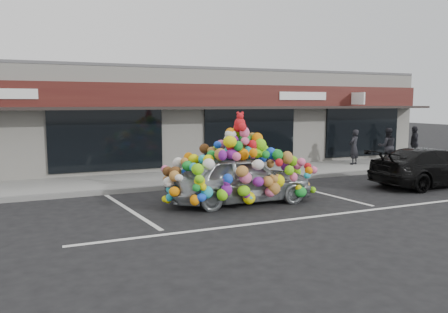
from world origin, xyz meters
name	(u,v)px	position (x,y,z in m)	size (l,w,h in m)	color
ground	(241,201)	(0.00, 0.00, 0.00)	(90.00, 90.00, 0.00)	black
shop_building	(164,118)	(0.00, 8.44, 2.16)	(24.00, 7.20, 4.31)	silver
sidewalk	(196,177)	(0.00, 4.00, 0.07)	(26.00, 3.00, 0.15)	gray
kerb	(210,184)	(0.00, 2.50, 0.07)	(26.00, 0.18, 0.16)	slate
parking_stripe_left	(129,210)	(-3.20, 0.20, 0.00)	(0.12, 4.40, 0.01)	silver
parking_stripe_mid	(318,192)	(2.80, 0.20, 0.00)	(0.12, 4.40, 0.01)	silver
parking_stripe_right	(441,181)	(8.20, 0.20, 0.00)	(0.12, 4.40, 0.01)	silver
lane_line	(348,213)	(2.00, -2.30, 0.00)	(14.00, 0.12, 0.01)	silver
toy_car	(240,173)	(-0.11, -0.13, 0.87)	(2.99, 4.45, 2.56)	#A2AAAD
black_sedan	(431,167)	(7.02, -0.36, 0.66)	(4.54, 1.85, 1.32)	black
pedestrian_a	(354,147)	(7.39, 4.09, 0.92)	(0.56, 0.37, 1.54)	#222227
pedestrian_b	(387,146)	(8.68, 3.46, 0.96)	(0.78, 0.61, 1.61)	black
pedestrian_c	(414,143)	(10.85, 4.04, 0.96)	(0.39, 0.95, 1.62)	#27242A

